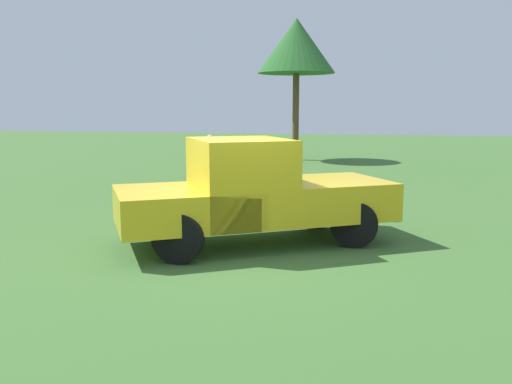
# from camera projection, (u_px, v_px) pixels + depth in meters

# --- Properties ---
(ground_plane) EXTENTS (80.00, 80.00, 0.00)m
(ground_plane) POSITION_uv_depth(u_px,v_px,m) (239.00, 252.00, 8.64)
(ground_plane) COLOR #3D662D
(pickup_truck) EXTENTS (4.91, 3.97, 1.81)m
(pickup_truck) POSITION_uv_depth(u_px,v_px,m) (249.00, 190.00, 9.05)
(pickup_truck) COLOR black
(pickup_truck) RESTS_ON ground_plane
(person_visitor) EXTENTS (0.42, 0.42, 1.62)m
(person_visitor) POSITION_uv_depth(u_px,v_px,m) (211.00, 161.00, 14.26)
(person_visitor) COLOR #7A6B51
(person_visitor) RESTS_ON ground_plane
(tree_back_right) EXTENTS (3.43, 3.43, 6.21)m
(tree_back_right) POSITION_uv_depth(u_px,v_px,m) (296.00, 47.00, 23.39)
(tree_back_right) COLOR brown
(tree_back_right) RESTS_ON ground_plane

